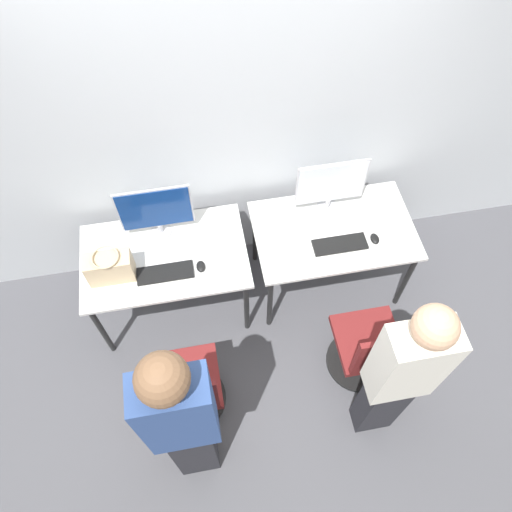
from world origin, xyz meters
TOP-DOWN VIEW (x-y plane):
  - ground_plane at (0.00, 0.00)m, footprint 20.00×20.00m
  - wall_back at (0.00, 0.84)m, footprint 12.00×0.05m
  - desk_left at (-0.61, 0.36)m, footprint 1.14×0.71m
  - monitor_left at (-0.61, 0.56)m, footprint 0.50×0.15m
  - keyboard_left at (-0.61, 0.21)m, footprint 0.38×0.13m
  - mouse_left at (-0.37, 0.21)m, footprint 0.06×0.09m
  - office_chair_left at (-0.57, -0.50)m, footprint 0.48×0.48m
  - person_left at (-0.57, -0.87)m, footprint 0.36×0.23m
  - desk_right at (0.61, 0.36)m, footprint 1.14×0.71m
  - monitor_right at (0.61, 0.57)m, footprint 0.50×0.15m
  - keyboard_right at (0.61, 0.22)m, footprint 0.38×0.13m
  - mouse_right at (0.86, 0.22)m, footprint 0.06×0.09m
  - office_chair_right at (0.69, -0.44)m, footprint 0.48×0.48m
  - person_right at (0.65, -0.81)m, footprint 0.36×0.22m
  - handbag at (-0.95, 0.25)m, footprint 0.30×0.18m

SIDE VIEW (x-z plane):
  - ground_plane at x=0.00m, z-range 0.00..0.00m
  - office_chair_left at x=-0.57m, z-range -0.08..0.79m
  - office_chair_right at x=0.69m, z-range -0.08..0.79m
  - desk_left at x=-0.61m, z-range 0.28..1.00m
  - desk_right at x=0.61m, z-range 0.28..1.00m
  - keyboard_left at x=-0.61m, z-range 0.72..0.74m
  - keyboard_right at x=0.61m, z-range 0.72..0.74m
  - mouse_left at x=-0.37m, z-range 0.72..0.75m
  - mouse_right at x=0.86m, z-range 0.72..0.75m
  - handbag at x=-0.95m, z-range 0.71..0.95m
  - person_right at x=0.65m, z-range 0.08..1.75m
  - monitor_left at x=-0.61m, z-range 0.73..1.18m
  - monitor_right at x=0.61m, z-range 0.73..1.18m
  - person_left at x=-0.57m, z-range 0.10..1.87m
  - wall_back at x=0.00m, z-range 0.00..2.80m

